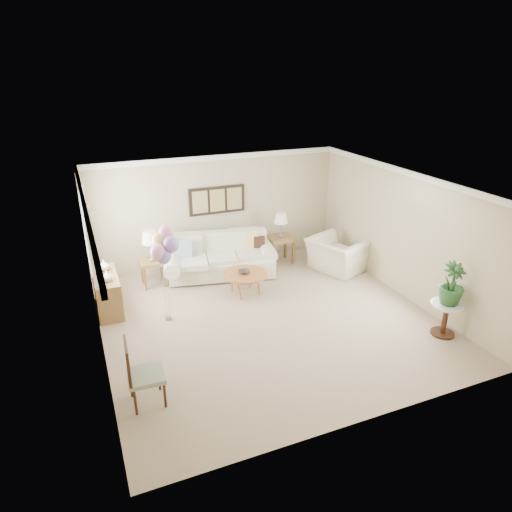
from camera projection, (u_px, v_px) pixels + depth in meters
The scene contains 18 objects.
ground_plane at pixel (268, 318), 8.71m from camera, with size 6.00×6.00×0.00m, color tan.
room_shell at pixel (261, 237), 8.12m from camera, with size 6.04×6.04×2.60m.
wall_art_triptych at pixel (217, 200), 10.64m from camera, with size 1.35×0.06×0.65m.
sofa at pixel (220, 259), 10.38m from camera, with size 2.78×1.43×0.96m.
end_table_left at pixel (153, 264), 9.84m from camera, with size 0.54×0.49×0.58m.
end_table_right at pixel (280, 241), 10.97m from camera, with size 0.61×0.55×0.66m.
lamp_left at pixel (150, 238), 9.61m from camera, with size 0.38×0.38×0.67m.
lamp_right at pixel (281, 219), 10.76m from camera, with size 0.33×0.33×0.59m.
coffee_table at pixel (245, 275), 9.50m from camera, with size 0.91×0.91×0.46m.
decor_bowl at pixel (244, 272), 9.48m from camera, with size 0.24×0.24×0.06m, color #332C27.
armchair at pixel (337, 255), 10.61m from camera, with size 1.18×1.03×0.77m, color #F0E1CE.
side_table at pixel (446, 311), 8.01m from camera, with size 0.57×0.57×0.62m.
potted_plant at pixel (452, 284), 7.82m from camera, with size 0.42×0.42×0.76m, color #1D4D1E.
accent_chair at pixel (140, 372), 6.31m from camera, with size 0.53×0.53×1.04m.
credenza at pixel (107, 293), 8.88m from camera, with size 0.46×1.20×0.74m.
vase_white at pixel (107, 276), 8.47m from camera, with size 0.20×0.20×0.20m, color silver.
vase_sage at pixel (104, 265), 8.91m from camera, with size 0.20×0.20×0.21m, color silver.
balloon_cluster at pixel (164, 246), 8.07m from camera, with size 0.51×0.47×1.87m.
Camera 1 is at (-3.10, -6.92, 4.46)m, focal length 32.00 mm.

